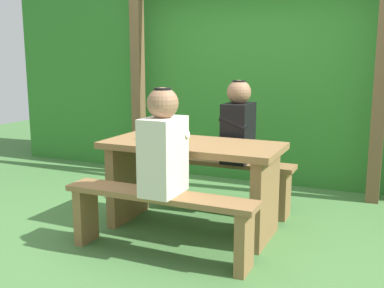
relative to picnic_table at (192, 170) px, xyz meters
name	(u,v)px	position (x,y,z in m)	size (l,w,h in m)	color
ground_plane	(192,229)	(0.00, 0.00, -0.49)	(12.00, 12.00, 0.00)	#47783D
hedge_backdrop	(266,81)	(0.00, 2.13, 0.61)	(6.40, 1.05, 2.19)	#317C2B
pergola_post_left	(138,85)	(-1.29, 1.36, 0.56)	(0.12, 0.12, 2.11)	brown
pergola_post_right	(380,92)	(1.29, 1.36, 0.56)	(0.12, 0.12, 2.11)	brown
picnic_table	(192,170)	(0.00, 0.00, 0.00)	(1.40, 0.64, 0.71)	olive
bench_near	(159,211)	(0.00, -0.56, -0.16)	(1.40, 0.24, 0.46)	olive
bench_far	(217,174)	(0.00, 0.56, -0.16)	(1.40, 0.24, 0.46)	olive
person_white_shirt	(163,145)	(0.04, -0.56, 0.30)	(0.25, 0.35, 0.72)	silver
person_black_coat	(238,125)	(0.19, 0.56, 0.30)	(0.25, 0.35, 0.72)	black
drinking_glass	(173,132)	(-0.23, 0.13, 0.27)	(0.08, 0.08, 0.09)	silver
bottle_left	(161,128)	(-0.26, -0.03, 0.32)	(0.06, 0.06, 0.23)	silver
bottle_right	(171,130)	(-0.13, -0.10, 0.33)	(0.07, 0.07, 0.25)	silver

